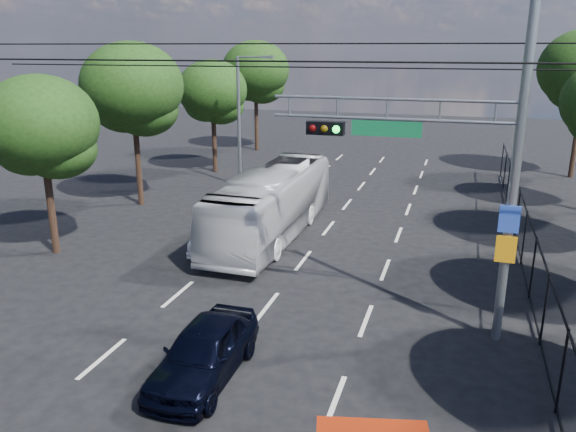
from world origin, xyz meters
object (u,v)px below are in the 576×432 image
at_px(white_bus, 272,203).
at_px(white_van, 222,232).
at_px(navy_hatchback, 204,351).
at_px(signal_mast, 466,143).

bearing_deg(white_bus, white_van, -123.83).
xyz_separation_m(navy_hatchback, white_van, (-3.19, 8.33, -0.04)).
xyz_separation_m(navy_hatchback, white_bus, (-1.83, 10.32, 0.72)).
height_order(signal_mast, white_van, signal_mast).
relative_size(navy_hatchback, white_bus, 0.40).
bearing_deg(signal_mast, white_van, 153.20).
xyz_separation_m(signal_mast, navy_hatchback, (-5.45, -3.96, -4.57)).
bearing_deg(signal_mast, white_bus, 138.91).
relative_size(signal_mast, white_van, 2.46).
distance_m(navy_hatchback, white_van, 8.92).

